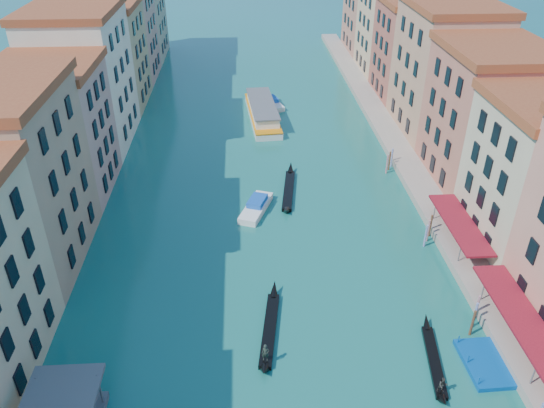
{
  "coord_description": "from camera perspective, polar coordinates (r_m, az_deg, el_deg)",
  "views": [
    {
      "loc": [
        -1.93,
        -9.56,
        35.9
      ],
      "look_at": [
        1.03,
        40.48,
        5.43
      ],
      "focal_mm": 35.0,
      "sensor_mm": 36.0,
      "label": 1
    }
  ],
  "objects": [
    {
      "name": "quay",
      "position": [
        85.93,
        13.18,
        6.11
      ],
      "size": [
        4.0,
        140.0,
        1.0
      ],
      "primitive_type": "cube",
      "color": "#A09181",
      "rests_on": "ground"
    },
    {
      "name": "motorboat_mid",
      "position": [
        67.49,
        -1.71,
        -0.26
      ],
      "size": [
        4.77,
        7.76,
        1.54
      ],
      "rotation": [
        0.0,
        0.0,
        -0.36
      ],
      "color": "white",
      "rests_on": "ground"
    },
    {
      "name": "right_bank_palazzos",
      "position": [
        85.22,
        19.22,
        11.7
      ],
      "size": [
        12.8,
        128.4,
        21.0
      ],
      "color": "#993F39",
      "rests_on": "ground"
    },
    {
      "name": "blue_dock",
      "position": [
        51.43,
        22.02,
        -15.6
      ],
      "size": [
        3.89,
        5.69,
        0.47
      ],
      "rotation": [
        0.0,
        0.0,
        0.03
      ],
      "color": "#024A98",
      "rests_on": "ground"
    },
    {
      "name": "gondola_far",
      "position": [
        71.89,
        1.81,
        1.68
      ],
      "size": [
        2.87,
        13.54,
        1.92
      ],
      "rotation": [
        0.0,
        0.0,
        -0.14
      ],
      "color": "black",
      "rests_on": "ground"
    },
    {
      "name": "motorboat_far",
      "position": [
        101.17,
        0.01,
        10.87
      ],
      "size": [
        4.28,
        7.67,
        1.52
      ],
      "rotation": [
        0.0,
        0.0,
        0.29
      ],
      "color": "white",
      "rests_on": "ground"
    },
    {
      "name": "left_bank_palazzos",
      "position": [
        82.32,
        -20.57,
        10.76
      ],
      "size": [
        12.8,
        128.4,
        21.0
      ],
      "color": "beige",
      "rests_on": "ground"
    },
    {
      "name": "gondola_right",
      "position": [
        49.92,
        17.09,
        -15.86
      ],
      "size": [
        2.36,
        10.53,
        2.1
      ],
      "rotation": [
        0.0,
        0.0,
        -0.15
      ],
      "color": "black",
      "rests_on": "ground"
    },
    {
      "name": "vaporetto_far",
      "position": [
        95.01,
        -1.04,
        9.94
      ],
      "size": [
        5.92,
        19.96,
        2.93
      ],
      "rotation": [
        0.0,
        0.0,
        0.07
      ],
      "color": "silver",
      "rests_on": "ground"
    },
    {
      "name": "gondola_fore",
      "position": [
        50.66,
        -0.26,
        -13.18
      ],
      "size": [
        2.7,
        12.32,
        2.46
      ],
      "rotation": [
        0.0,
        0.0,
        -0.14
      ],
      "color": "black",
      "rests_on": "ground"
    },
    {
      "name": "restaurant_awnings",
      "position": [
        52.2,
        25.68,
        -11.61
      ],
      "size": [
        3.2,
        44.55,
        3.12
      ],
      "color": "maroon",
      "rests_on": "ground"
    },
    {
      "name": "mooring_poles_right",
      "position": [
        55.78,
        19.9,
        -9.32
      ],
      "size": [
        1.44,
        54.24,
        3.2
      ],
      "color": "#50311B",
      "rests_on": "ground"
    }
  ]
}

